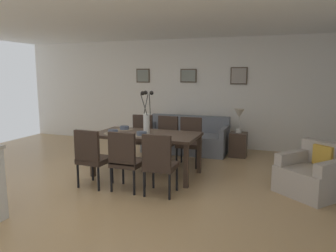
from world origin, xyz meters
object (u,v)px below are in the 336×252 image
(dining_chair_near_right, at_px, (141,135))
(dining_chair_mid_right, at_px, (190,139))
(dining_chair_far_right, at_px, (166,137))
(dining_chair_near_left, at_px, (92,155))
(bowl_far_left, at_px, (142,133))
(dining_chair_far_left, at_px, (126,158))
(centerpiece_vase, at_px, (147,117))
(armchair, at_px, (314,175))
(framed_picture_right, at_px, (239,76))
(sofa, at_px, (186,139))
(framed_picture_center, at_px, (188,76))
(bowl_near_left, at_px, (113,131))
(framed_picture_left, at_px, (143,76))
(dining_table, at_px, (147,138))
(bowl_near_right, at_px, (124,127))
(table_lamp, at_px, (239,115))
(side_table, at_px, (238,145))
(dining_chair_mid_left, at_px, (159,162))

(dining_chair_near_right, height_order, dining_chair_mid_right, same)
(dining_chair_mid_right, bearing_deg, dining_chair_far_right, 176.62)
(dining_chair_far_right, bearing_deg, dining_chair_near_right, -179.74)
(dining_chair_near_left, distance_m, bowl_far_left, 0.90)
(dining_chair_near_left, height_order, dining_chair_far_left, same)
(centerpiece_vase, bearing_deg, dining_chair_mid_right, 58.69)
(armchair, xyz_separation_m, framed_picture_right, (-1.48, 2.57, 1.43))
(dining_chair_near_left, xyz_separation_m, centerpiece_vase, (0.55, 0.88, 0.51))
(dining_chair_mid_right, xyz_separation_m, sofa, (-0.38, 1.03, -0.23))
(framed_picture_right, bearing_deg, framed_picture_center, 180.00)
(bowl_near_left, relative_size, framed_picture_left, 0.47)
(dining_table, height_order, dining_chair_mid_right, dining_chair_mid_right)
(bowl_near_right, bearing_deg, framed_picture_right, 53.37)
(armchair, relative_size, framed_picture_right, 2.86)
(bowl_near_left, height_order, bowl_near_right, same)
(framed_picture_center, bearing_deg, dining_table, -90.00)
(bowl_near_right, xyz_separation_m, table_lamp, (1.88, 1.62, 0.11))
(side_table, xyz_separation_m, framed_picture_right, (-0.13, 0.73, 1.46))
(dining_chair_far_right, height_order, dining_chair_mid_right, same)
(dining_chair_near_left, xyz_separation_m, side_table, (1.88, 2.71, -0.25))
(centerpiece_vase, height_order, framed_picture_right, framed_picture_right)
(dining_chair_far_left, height_order, bowl_far_left, dining_chair_far_left)
(dining_chair_far_right, bearing_deg, side_table, 35.43)
(dining_table, relative_size, table_lamp, 3.53)
(dining_table, height_order, table_lamp, table_lamp)
(bowl_near_left, bearing_deg, bowl_near_right, 90.00)
(bowl_near_left, height_order, sofa, bowl_near_left)
(dining_chair_mid_right, distance_m, bowl_far_left, 1.23)
(dining_chair_mid_left, bearing_deg, bowl_near_left, 149.88)
(bowl_near_left, xyz_separation_m, table_lamp, (1.88, 2.04, 0.11))
(table_lamp, distance_m, armchair, 2.36)
(dining_chair_near_left, distance_m, dining_chair_mid_left, 1.11)
(dining_chair_far_right, bearing_deg, framed_picture_center, 90.92)
(dining_table, bearing_deg, bowl_near_left, -158.67)
(dining_chair_mid_right, height_order, bowl_near_left, dining_chair_mid_right)
(dining_chair_near_right, relative_size, bowl_far_left, 5.41)
(dining_chair_near_right, distance_m, side_table, 2.10)
(dining_chair_near_left, xyz_separation_m, table_lamp, (1.88, 2.71, 0.38))
(dining_chair_far_left, bearing_deg, dining_chair_near_right, 107.46)
(dining_chair_far_left, distance_m, dining_chair_far_right, 1.75)
(framed_picture_center, bearing_deg, side_table, -28.61)
(dining_chair_near_left, bearing_deg, dining_chair_far_right, 72.14)
(dining_chair_near_right, xyz_separation_m, armchair, (3.21, -0.91, -0.23))
(side_table, height_order, framed_picture_right, framed_picture_right)
(dining_table, height_order, framed_picture_left, framed_picture_left)
(bowl_near_right, relative_size, armchair, 0.15)
(dining_chair_mid_right, bearing_deg, framed_picture_right, 68.14)
(dining_chair_mid_right, height_order, framed_picture_right, framed_picture_right)
(dining_chair_far_left, distance_m, centerpiece_vase, 0.99)
(dining_chair_mid_right, bearing_deg, table_lamp, 49.95)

